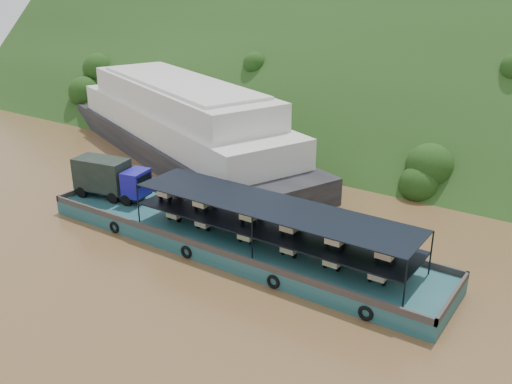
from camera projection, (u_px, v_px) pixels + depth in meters
The scene contains 4 objects.
ground at pixel (256, 245), 46.60m from camera, with size 160.00×160.00×0.00m, color brown.
hillside at pixel (410, 140), 74.32m from camera, with size 140.00×28.00×28.00m, color #1E3914.
cargo_barge at pixel (219, 230), 46.45m from camera, with size 35.06×7.18×4.84m.
passenger_ferry at pixel (181, 123), 67.26m from camera, with size 45.47×27.33×9.03m.
Camera 1 is at (23.35, -34.55, 21.24)m, focal length 40.00 mm.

